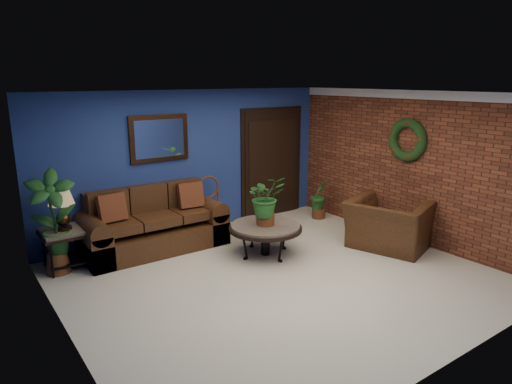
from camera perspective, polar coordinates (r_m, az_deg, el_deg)
floor at (r=6.45m, az=2.87°, el=-10.61°), size 5.50×5.50×0.00m
wall_back at (r=8.09m, az=-8.05°, el=3.70°), size 5.50×0.04×2.50m
wall_left at (r=4.89m, az=-23.25°, el=-4.27°), size 0.04×5.00×2.50m
wall_right_brick at (r=8.00m, az=18.68°, el=2.96°), size 0.04×5.00×2.50m
ceiling at (r=5.86m, az=3.18°, el=12.19°), size 5.50×5.00×0.02m
crown_molding at (r=7.85m, az=19.24°, el=11.42°), size 0.03×5.00×0.14m
wall_mirror at (r=7.73m, az=-12.00°, el=6.57°), size 1.02×0.06×0.77m
closet_door at (r=9.03m, az=1.99°, el=3.62°), size 1.44×0.06×2.18m
wreath at (r=7.91m, az=18.39°, el=6.18°), size 0.16×0.72×0.72m
sofa at (r=7.56m, az=-12.83°, el=-4.45°), size 2.25×0.97×1.01m
coffee_table at (r=7.08m, az=1.18°, el=-4.55°), size 1.14×1.14×0.49m
end_table at (r=7.13m, az=-22.75°, el=-5.38°), size 0.64×0.64×0.59m
table_lamp at (r=6.98m, az=-23.16°, el=-1.31°), size 0.36×0.36×0.60m
side_chair at (r=8.00m, az=-5.60°, el=-1.26°), size 0.48×0.48×1.03m
armchair at (r=7.67m, az=16.24°, el=-3.90°), size 1.40×1.50×0.79m
coffee_plant at (r=6.94m, az=1.20°, el=-0.76°), size 0.68×0.62×0.77m
floor_plant at (r=9.00m, az=7.88°, el=-0.81°), size 0.35×0.28×0.78m
tall_plant at (r=6.90m, az=-24.05°, el=-3.03°), size 0.76×0.62×1.49m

